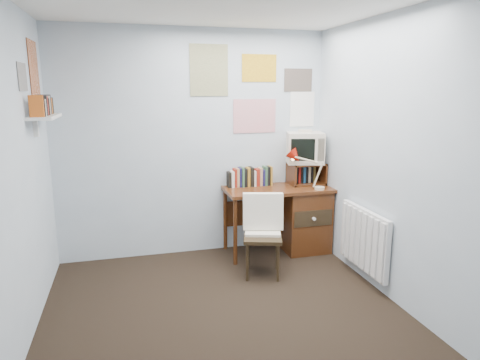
{
  "coord_description": "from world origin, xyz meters",
  "views": [
    {
      "loc": [
        -0.74,
        -2.95,
        1.87
      ],
      "look_at": [
        0.31,
        0.95,
        0.99
      ],
      "focal_mm": 32.0,
      "sensor_mm": 36.0,
      "label": 1
    }
  ],
  "objects_px": {
    "tv_riser": "(306,173)",
    "desk": "(299,216)",
    "wall_shelf": "(45,117)",
    "desk_chair": "(263,238)",
    "crt_tv": "(305,146)",
    "desk_lamp": "(320,172)",
    "radiator": "(364,239)"
  },
  "relations": [
    {
      "from": "desk",
      "to": "wall_shelf",
      "type": "distance_m",
      "value": 2.87
    },
    {
      "from": "wall_shelf",
      "to": "desk",
      "type": "bearing_deg",
      "value": 8.4
    },
    {
      "from": "tv_riser",
      "to": "desk",
      "type": "bearing_deg",
      "value": -137.04
    },
    {
      "from": "desk",
      "to": "crt_tv",
      "type": "distance_m",
      "value": 0.81
    },
    {
      "from": "tv_riser",
      "to": "radiator",
      "type": "bearing_deg",
      "value": -80.72
    },
    {
      "from": "desk",
      "to": "desk_chair",
      "type": "relative_size",
      "value": 1.5
    },
    {
      "from": "desk",
      "to": "desk_chair",
      "type": "xyz_separation_m",
      "value": [
        -0.63,
        -0.57,
        -0.01
      ]
    },
    {
      "from": "wall_shelf",
      "to": "desk_chair",
      "type": "bearing_deg",
      "value": -5.58
    },
    {
      "from": "desk_chair",
      "to": "radiator",
      "type": "bearing_deg",
      "value": -3.7
    },
    {
      "from": "desk_lamp",
      "to": "desk_chair",
      "type": "bearing_deg",
      "value": -174.04
    },
    {
      "from": "wall_shelf",
      "to": "desk_lamp",
      "type": "bearing_deg",
      "value": 3.86
    },
    {
      "from": "desk_lamp",
      "to": "wall_shelf",
      "type": "bearing_deg",
      "value": 164.29
    },
    {
      "from": "tv_riser",
      "to": "wall_shelf",
      "type": "bearing_deg",
      "value": -169.68
    },
    {
      "from": "desk_chair",
      "to": "wall_shelf",
      "type": "relative_size",
      "value": 1.29
    },
    {
      "from": "desk_lamp",
      "to": "radiator",
      "type": "distance_m",
      "value": 0.92
    },
    {
      "from": "radiator",
      "to": "crt_tv",
      "type": "bearing_deg",
      "value": 100.29
    },
    {
      "from": "desk",
      "to": "desk_chair",
      "type": "bearing_deg",
      "value": -138.03
    },
    {
      "from": "crt_tv",
      "to": "radiator",
      "type": "xyz_separation_m",
      "value": [
        0.19,
        -1.06,
        -0.78
      ]
    },
    {
      "from": "tv_riser",
      "to": "desk_chair",
      "type": "bearing_deg",
      "value": -137.87
    },
    {
      "from": "wall_shelf",
      "to": "tv_riser",
      "type": "bearing_deg",
      "value": 10.32
    },
    {
      "from": "desk",
      "to": "tv_riser",
      "type": "relative_size",
      "value": 3.0
    },
    {
      "from": "desk",
      "to": "wall_shelf",
      "type": "xyz_separation_m",
      "value": [
        -2.57,
        -0.38,
        1.21
      ]
    },
    {
      "from": "desk_lamp",
      "to": "tv_riser",
      "type": "xyz_separation_m",
      "value": [
        -0.03,
        0.31,
        -0.07
      ]
    },
    {
      "from": "crt_tv",
      "to": "wall_shelf",
      "type": "xyz_separation_m",
      "value": [
        -2.67,
        -0.51,
        0.42
      ]
    },
    {
      "from": "desk",
      "to": "radiator",
      "type": "relative_size",
      "value": 1.5
    },
    {
      "from": "desk_lamp",
      "to": "crt_tv",
      "type": "distance_m",
      "value": 0.41
    },
    {
      "from": "desk_chair",
      "to": "wall_shelf",
      "type": "bearing_deg",
      "value": -167.88
    },
    {
      "from": "desk",
      "to": "desk_chair",
      "type": "height_order",
      "value": "desk_chair"
    },
    {
      "from": "desk_chair",
      "to": "desk_lamp",
      "type": "distance_m",
      "value": 1.03
    },
    {
      "from": "crt_tv",
      "to": "wall_shelf",
      "type": "height_order",
      "value": "wall_shelf"
    },
    {
      "from": "desk_chair",
      "to": "radiator",
      "type": "height_order",
      "value": "desk_chair"
    },
    {
      "from": "desk_chair",
      "to": "tv_riser",
      "type": "xyz_separation_m",
      "value": [
        0.75,
        0.68,
        0.49
      ]
    }
  ]
}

